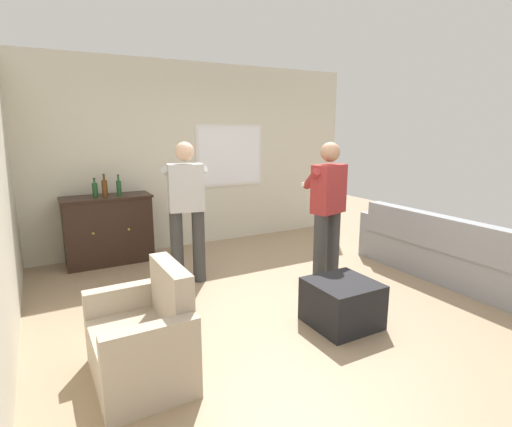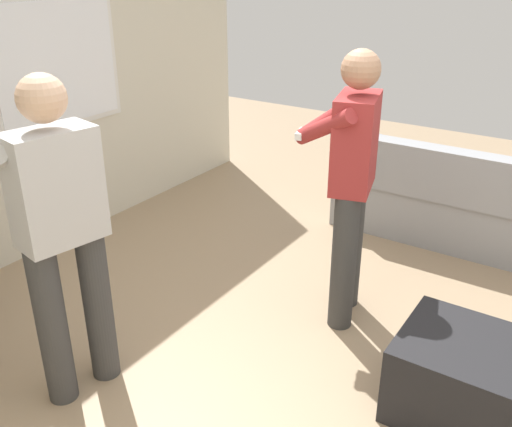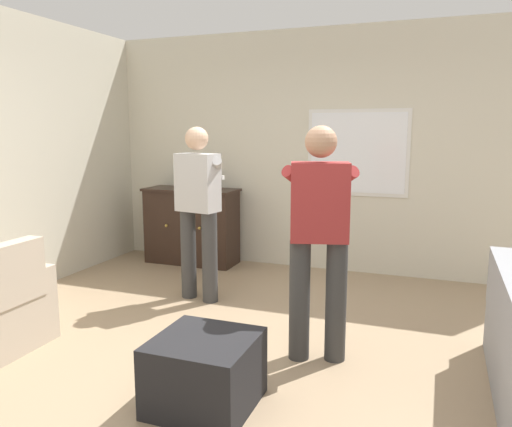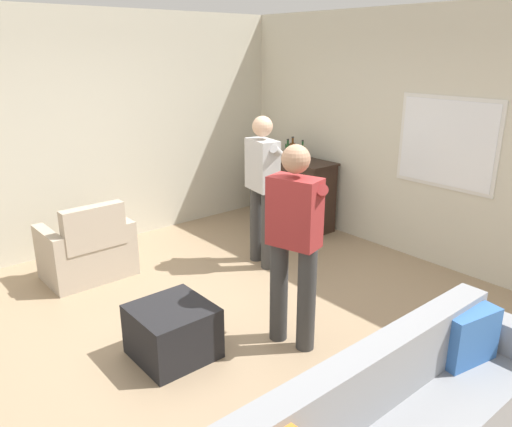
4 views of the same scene
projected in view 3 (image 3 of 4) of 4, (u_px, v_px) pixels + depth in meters
ground at (233, 359)px, 3.64m from camera, size 10.40×10.40×0.00m
wall_back_with_window at (322, 152)px, 5.86m from camera, size 5.20×0.15×2.80m
sideboard_cabinet at (192, 226)px, 6.22m from camera, size 1.16×0.49×0.94m
bottle_wine_green at (201, 181)px, 6.02m from camera, size 0.06×0.06×0.28m
bottle_liquor_amber at (188, 179)px, 6.08m from camera, size 0.07×0.07×0.30m
bottle_spirits_clear at (180, 180)px, 6.15m from camera, size 0.07×0.07×0.25m
ottoman at (205, 372)px, 2.99m from camera, size 0.59×0.59×0.43m
person_standing_left at (199, 205)px, 4.79m from camera, size 0.55×0.51×1.68m
person_standing_right at (319, 232)px, 3.50m from camera, size 0.54×0.52×1.68m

